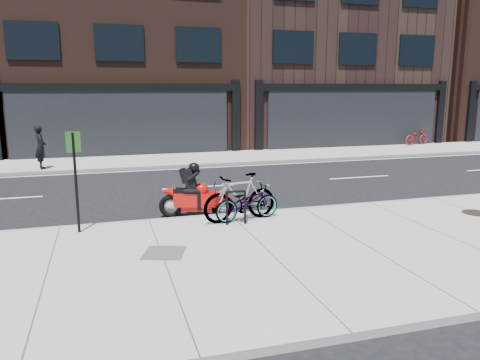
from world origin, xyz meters
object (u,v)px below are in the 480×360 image
object	(u,v)px
bicycle_front	(247,202)
bike_rack	(236,204)
pedestrian	(41,147)
manhole_cover	(476,213)
utility_grate	(164,253)
bicycle_far	(417,137)
bicycle_rear	(240,197)
sign_post	(75,173)
motorcycle	(199,195)

from	to	relation	value
bicycle_front	bike_rack	bearing A→B (deg)	118.26
pedestrian	manhole_cover	bearing A→B (deg)	-146.52
bicycle_front	utility_grate	distance (m)	2.84
bike_rack	bicycle_front	bearing A→B (deg)	39.28
bicycle_far	utility_grate	xyz separation A→B (m)	(-15.60, -13.34, -0.44)
bicycle_far	manhole_cover	bearing A→B (deg)	134.15
pedestrian	bicycle_far	world-z (taller)	pedestrian
bicycle_rear	pedestrian	xyz separation A→B (m)	(-5.36, 9.10, 0.28)
pedestrian	utility_grate	bearing A→B (deg)	-177.39
sign_post	pedestrian	bearing A→B (deg)	103.06
bicycle_rear	manhole_cover	world-z (taller)	bicycle_rear
bike_rack	bicycle_rear	xyz separation A→B (m)	(0.18, 0.29, 0.09)
bicycle_front	pedestrian	xyz separation A→B (m)	(-5.53, 9.10, 0.41)
bicycle_far	manhole_cover	size ratio (longest dim) A/B	2.60
bicycle_front	utility_grate	xyz separation A→B (m)	(-2.20, -1.74, -0.43)
motorcycle	bicycle_far	xyz separation A→B (m)	(14.35, 10.62, 0.00)
bike_rack	motorcycle	xyz separation A→B (m)	(-0.59, 1.27, -0.03)
manhole_cover	utility_grate	world-z (taller)	same
bicycle_front	utility_grate	world-z (taller)	bicycle_front
utility_grate	sign_post	xyz separation A→B (m)	(-1.61, 1.85, 1.31)
pedestrian	utility_grate	xyz separation A→B (m)	(3.33, -10.84, -0.84)
motorcycle	bicycle_far	world-z (taller)	motorcycle
pedestrian	bicycle_far	size ratio (longest dim) A/B	0.99
pedestrian	utility_grate	size ratio (longest dim) A/B	2.26
bicycle_rear	bicycle_far	world-z (taller)	bicycle_rear
pedestrian	sign_post	bearing A→B (deg)	176.38
bicycle_rear	manhole_cover	size ratio (longest dim) A/B	2.84
pedestrian	bike_rack	bearing A→B (deg)	-165.59
bike_rack	bicycle_rear	bearing A→B (deg)	57.83
bike_rack	bicycle_far	size ratio (longest dim) A/B	0.47
bicycle_rear	utility_grate	bearing A→B (deg)	-60.26
manhole_cover	utility_grate	distance (m)	7.95
bike_rack	bicycle_far	world-z (taller)	bicycle_far
bicycle_front	bicycle_far	size ratio (longest dim) A/B	0.96
motorcycle	bicycle_far	size ratio (longest dim) A/B	1.08
utility_grate	bicycle_front	bearing A→B (deg)	38.40
manhole_cover	bicycle_front	bearing A→B (deg)	169.58
bike_rack	bicycle_front	distance (m)	0.46
bicycle_rear	manhole_cover	distance (m)	6.01
bicycle_rear	utility_grate	distance (m)	2.73
bicycle_front	utility_grate	bearing A→B (deg)	117.38
bicycle_rear	utility_grate	xyz separation A→B (m)	(-2.03, -1.74, -0.56)
bicycle_front	sign_post	bearing A→B (deg)	77.33
bicycle_front	motorcycle	size ratio (longest dim) A/B	0.89
bicycle_rear	bicycle_far	bearing A→B (deg)	119.57
pedestrian	utility_grate	distance (m)	11.38
motorcycle	utility_grate	distance (m)	3.03
motorcycle	sign_post	size ratio (longest dim) A/B	0.85
bicycle_front	bicycle_far	distance (m)	17.72
motorcycle	sign_post	world-z (taller)	sign_post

